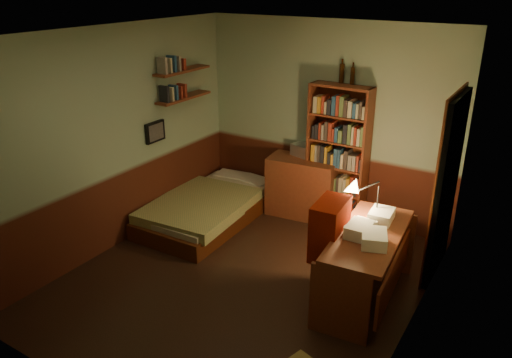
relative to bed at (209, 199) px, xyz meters
The scene contains 22 objects.
floor 1.57m from the bed, 39.18° to the right, with size 3.50×4.00×0.02m, color black.
ceiling 2.78m from the bed, 39.18° to the right, with size 3.50×4.00×0.02m, color silver.
wall_back 1.87m from the bed, 41.15° to the left, with size 3.50×0.02×2.60m, color gray.
wall_left 1.51m from the bed, 120.44° to the right, with size 0.02×4.00×2.60m, color gray.
wall_right 3.26m from the bed, 18.20° to the right, with size 0.02×4.00×2.60m, color gray.
wall_front 3.36m from the bed, 68.23° to the right, with size 3.50×0.02×2.60m, color gray.
doorway 3.01m from the bed, ahead, with size 0.06×0.90×2.00m, color black.
door_trim 2.98m from the bed, ahead, with size 0.02×0.98×2.08m, color #3D1909.
bed is the anchor object (origin of this frame).
dresser 1.28m from the bed, 38.75° to the left, with size 0.92×0.46×0.82m, color maroon.
mini_stereo 1.44m from the bed, 44.73° to the left, with size 0.29×0.23×0.16m, color #B2B2B7.
bookshelf 1.80m from the bed, 31.48° to the left, with size 0.79×0.25×1.84m, color maroon.
bottle_left 2.37m from the bed, 35.64° to the left, with size 0.06×0.06×0.24m, color black.
bottle_right 2.45m from the bed, 33.02° to the left, with size 0.06×0.06×0.21m, color black.
desk 2.50m from the bed, 14.16° to the right, with size 0.59×1.41×0.76m, color maroon.
paper_stack 2.71m from the bed, 17.53° to the right, with size 0.23×0.31×0.12m, color silver.
desk_lamp 2.50m from the bed, ahead, with size 0.20×0.20×0.66m, color black.
office_chair 2.37m from the bed, 17.33° to the right, with size 0.52×0.46×1.04m, color #2A4F3B.
red_jacket 2.43m from the bed, 25.05° to the right, with size 0.27×0.50×0.59m, color maroon.
wall_shelf_lower 1.39m from the bed, 163.89° to the left, with size 0.20×0.90×0.03m, color maroon.
wall_shelf_upper 1.72m from the bed, 163.89° to the left, with size 0.20×0.90×0.03m, color maroon.
framed_picture 1.15m from the bed, 145.08° to the right, with size 0.04×0.32×0.26m, color black.
Camera 1 is at (2.56, -3.87, 3.09)m, focal length 35.00 mm.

